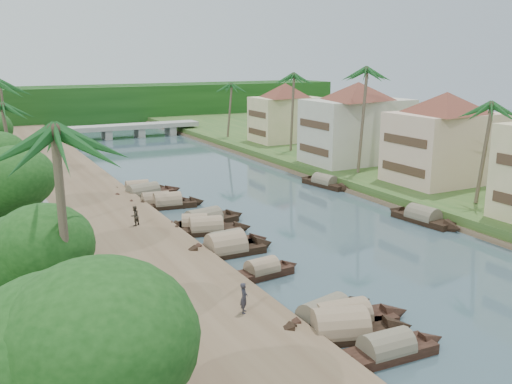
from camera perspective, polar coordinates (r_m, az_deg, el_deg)
name	(u,v)px	position (r m, az deg, el deg)	size (l,w,h in m)	color
ground	(379,261)	(43.12, 12.20, -6.72)	(220.00, 220.00, 0.00)	#394E56
left_bank	(98,217)	(53.84, -15.50, -2.38)	(10.00, 180.00, 0.80)	brown
right_bank	(396,177)	(69.55, 13.87, 1.44)	(16.00, 180.00, 1.20)	#2C5020
retaining_wall	(49,212)	(52.95, -20.01, -1.91)	(0.40, 180.00, 1.10)	slate
treeline	(90,104)	(133.91, -16.28, 8.42)	(120.00, 14.00, 8.00)	#12390F
bridge	(123,128)	(106.97, -13.15, 6.22)	(28.00, 4.00, 2.40)	gray
building_mid	(444,137)	(65.02, 18.29, 5.28)	(14.11, 14.11, 9.70)	beige
building_far	(357,122)	(74.73, 10.07, 6.94)	(15.59, 15.59, 10.20)	beige
building_distant	(285,112)	(91.87, 2.91, 8.01)	(12.62, 12.62, 9.20)	beige
sampan_0	(386,351)	(30.08, 12.90, -15.21)	(7.52, 1.90, 2.00)	black
sampan_1	(339,330)	(31.55, 8.34, -13.54)	(8.68, 4.52, 2.49)	black
sampan_2	(342,320)	(32.65, 8.57, -12.57)	(8.85, 2.99, 2.28)	black
sampan_3	(324,318)	(32.84, 6.86, -12.36)	(8.46, 3.53, 2.23)	black
sampan_4	(262,271)	(39.06, 0.61, -7.94)	(6.29, 1.97, 1.82)	black
sampan_5	(226,249)	(43.35, -3.02, -5.71)	(8.22, 2.39, 2.57)	black
sampan_6	(227,245)	(44.22, -2.96, -5.33)	(7.87, 2.43, 2.31)	black
sampan_7	(206,229)	(48.39, -5.00, -3.69)	(8.19, 3.54, 2.15)	black
sampan_8	(195,225)	(49.46, -6.14, -3.34)	(6.53, 3.84, 2.02)	black
sampan_9	(204,221)	(50.68, -5.26, -2.89)	(9.10, 3.40, 2.25)	black
sampan_10	(156,202)	(57.60, -9.99, -1.04)	(7.87, 2.59, 2.14)	black
sampan_11	(167,203)	(57.00, -8.84, -1.14)	(7.93, 2.71, 2.23)	black
sampan_12	(143,194)	(61.49, -11.21, -0.16)	(9.56, 3.51, 2.23)	black
sampan_13	(137,189)	(63.68, -11.79, 0.28)	(7.25, 2.22, 1.99)	black
sampan_15	(423,218)	(53.52, 16.36, -2.51)	(2.65, 8.46, 2.23)	black
sampan_16	(325,183)	(65.87, 6.90, 0.91)	(2.93, 8.46, 2.05)	black
canoe_1	(339,320)	(33.38, 8.29, -12.55)	(5.16, 2.09, 0.83)	black
canoe_2	(210,215)	(53.54, -4.61, -2.34)	(5.31, 0.98, 0.77)	black
palm_1	(486,107)	(55.87, 22.03, 7.90)	(3.20, 3.20, 10.71)	brown
palm_2	(363,72)	(67.13, 10.68, 11.73)	(3.20, 3.20, 13.53)	brown
palm_3	(292,77)	(81.96, 3.64, 11.45)	(3.20, 3.20, 12.37)	brown
palm_4	(56,137)	(23.50, -19.33, 5.24)	(3.20, 3.20, 12.03)	brown
palm_6	(7,107)	(61.61, -23.66, 7.79)	(3.20, 3.20, 10.08)	brown
palm_7	(228,86)	(96.40, -2.82, 10.58)	(3.20, 3.20, 10.30)	brown
palm_8	(1,84)	(89.79, -24.17, 9.87)	(3.20, 3.20, 11.14)	brown
tree_0	(81,348)	(16.87, -17.14, -14.68)	(5.48, 5.48, 7.83)	#413025
tree_1	(34,252)	(26.61, -21.28, -5.58)	(4.38, 4.38, 6.91)	#413025
tree_2	(9,183)	(38.26, -23.51, 0.85)	(4.80, 4.80, 7.72)	#413025
tree_6	(373,120)	(80.19, 11.62, 7.02)	(4.24, 4.24, 6.62)	#413025
person_near	(244,298)	(31.96, -1.21, -10.53)	(0.64, 0.42, 1.75)	#2A2830
person_far	(135,216)	(48.65, -12.04, -2.34)	(0.82, 0.64, 1.69)	#332D23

